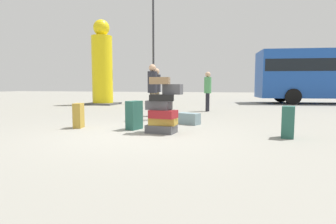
{
  "coord_description": "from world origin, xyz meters",
  "views": [
    {
      "loc": [
        2.17,
        -5.7,
        1.07
      ],
      "look_at": [
        0.44,
        0.93,
        0.42
      ],
      "focal_mm": 29.71,
      "sensor_mm": 36.0,
      "label": 1
    }
  ],
  "objects_px": {
    "suitcase_teal_right_side": "(288,122)",
    "lamp_post": "(153,30)",
    "suitcase_tower": "(163,110)",
    "suitcase_tan_left_side": "(79,116)",
    "person_tourist_with_camera": "(156,88)",
    "suitcase_slate_foreground_far": "(189,119)",
    "yellow_dummy_statue": "(102,67)",
    "suitcase_teal_white_trunk": "(134,115)",
    "person_bearded_onlooker": "(208,88)",
    "person_passerby_in_red": "(152,87)"
  },
  "relations": [
    {
      "from": "person_passerby_in_red",
      "to": "person_bearded_onlooker",
      "type": "bearing_deg",
      "value": 126.59
    },
    {
      "from": "suitcase_teal_white_trunk",
      "to": "person_passerby_in_red",
      "type": "xyz_separation_m",
      "value": [
        -0.13,
        1.89,
        0.68
      ]
    },
    {
      "from": "person_tourist_with_camera",
      "to": "lamp_post",
      "type": "bearing_deg",
      "value": 157.51
    },
    {
      "from": "suitcase_slate_foreground_far",
      "to": "lamp_post",
      "type": "height_order",
      "value": "lamp_post"
    },
    {
      "from": "suitcase_tan_left_side",
      "to": "suitcase_teal_white_trunk",
      "type": "xyz_separation_m",
      "value": [
        1.46,
        0.13,
        0.04
      ]
    },
    {
      "from": "suitcase_tower",
      "to": "suitcase_tan_left_side",
      "type": "relative_size",
      "value": 2.01
    },
    {
      "from": "suitcase_tower",
      "to": "suitcase_teal_white_trunk",
      "type": "distance_m",
      "value": 0.89
    },
    {
      "from": "suitcase_tower",
      "to": "suitcase_tan_left_side",
      "type": "xyz_separation_m",
      "value": [
        -2.28,
        0.18,
        -0.22
      ]
    },
    {
      "from": "suitcase_slate_foreground_far",
      "to": "person_bearded_onlooker",
      "type": "height_order",
      "value": "person_bearded_onlooker"
    },
    {
      "from": "suitcase_teal_right_side",
      "to": "suitcase_slate_foreground_far",
      "type": "relative_size",
      "value": 1.06
    },
    {
      "from": "suitcase_teal_right_side",
      "to": "lamp_post",
      "type": "relative_size",
      "value": 0.1
    },
    {
      "from": "suitcase_tan_left_side",
      "to": "lamp_post",
      "type": "height_order",
      "value": "lamp_post"
    },
    {
      "from": "suitcase_slate_foreground_far",
      "to": "person_bearded_onlooker",
      "type": "relative_size",
      "value": 0.38
    },
    {
      "from": "suitcase_tan_left_side",
      "to": "person_passerby_in_red",
      "type": "height_order",
      "value": "person_passerby_in_red"
    },
    {
      "from": "suitcase_teal_white_trunk",
      "to": "suitcase_teal_right_side",
      "type": "bearing_deg",
      "value": 11.25
    },
    {
      "from": "suitcase_tan_left_side",
      "to": "person_tourist_with_camera",
      "type": "distance_m",
      "value": 3.42
    },
    {
      "from": "person_tourist_with_camera",
      "to": "yellow_dummy_statue",
      "type": "bearing_deg",
      "value": -177.48
    },
    {
      "from": "suitcase_tan_left_side",
      "to": "suitcase_slate_foreground_far",
      "type": "xyz_separation_m",
      "value": [
        2.59,
        1.37,
        -0.16
      ]
    },
    {
      "from": "suitcase_teal_right_side",
      "to": "yellow_dummy_statue",
      "type": "height_order",
      "value": "yellow_dummy_statue"
    },
    {
      "from": "person_passerby_in_red",
      "to": "lamp_post",
      "type": "xyz_separation_m",
      "value": [
        -2.46,
        7.88,
        3.34
      ]
    },
    {
      "from": "suitcase_tower",
      "to": "suitcase_teal_right_side",
      "type": "height_order",
      "value": "suitcase_tower"
    },
    {
      "from": "suitcase_tan_left_side",
      "to": "person_bearded_onlooker",
      "type": "bearing_deg",
      "value": 51.31
    },
    {
      "from": "person_bearded_onlooker",
      "to": "person_tourist_with_camera",
      "type": "relative_size",
      "value": 0.98
    },
    {
      "from": "yellow_dummy_statue",
      "to": "lamp_post",
      "type": "bearing_deg",
      "value": 35.53
    },
    {
      "from": "suitcase_teal_white_trunk",
      "to": "yellow_dummy_statue",
      "type": "bearing_deg",
      "value": 137.75
    },
    {
      "from": "suitcase_teal_white_trunk",
      "to": "yellow_dummy_statue",
      "type": "xyz_separation_m",
      "value": [
        -5.06,
        8.01,
        1.76
      ]
    },
    {
      "from": "suitcase_tan_left_side",
      "to": "lamp_post",
      "type": "bearing_deg",
      "value": 83.85
    },
    {
      "from": "suitcase_slate_foreground_far",
      "to": "lamp_post",
      "type": "distance_m",
      "value": 10.22
    },
    {
      "from": "yellow_dummy_statue",
      "to": "lamp_post",
      "type": "xyz_separation_m",
      "value": [
        2.47,
        1.76,
        2.26
      ]
    },
    {
      "from": "suitcase_teal_white_trunk",
      "to": "suitcase_slate_foreground_far",
      "type": "distance_m",
      "value": 1.69
    },
    {
      "from": "suitcase_tan_left_side",
      "to": "suitcase_tower",
      "type": "bearing_deg",
      "value": -17.1
    },
    {
      "from": "suitcase_teal_right_side",
      "to": "lamp_post",
      "type": "height_order",
      "value": "lamp_post"
    },
    {
      "from": "suitcase_tower",
      "to": "person_bearded_onlooker",
      "type": "xyz_separation_m",
      "value": [
        0.37,
        5.6,
        0.44
      ]
    },
    {
      "from": "suitcase_tan_left_side",
      "to": "suitcase_slate_foreground_far",
      "type": "height_order",
      "value": "suitcase_tan_left_side"
    },
    {
      "from": "yellow_dummy_statue",
      "to": "suitcase_slate_foreground_far",
      "type": "bearing_deg",
      "value": -47.56
    },
    {
      "from": "person_tourist_with_camera",
      "to": "lamp_post",
      "type": "relative_size",
      "value": 0.25
    },
    {
      "from": "person_bearded_onlooker",
      "to": "person_tourist_with_camera",
      "type": "xyz_separation_m",
      "value": [
        -1.54,
        -2.27,
        0.03
      ]
    },
    {
      "from": "suitcase_teal_white_trunk",
      "to": "suitcase_teal_right_side",
      "type": "distance_m",
      "value": 3.49
    },
    {
      "from": "suitcase_teal_right_side",
      "to": "suitcase_slate_foreground_far",
      "type": "xyz_separation_m",
      "value": [
        -2.35,
        1.5,
        -0.17
      ]
    },
    {
      "from": "suitcase_tan_left_side",
      "to": "lamp_post",
      "type": "relative_size",
      "value": 0.09
    },
    {
      "from": "suitcase_tan_left_side",
      "to": "person_passerby_in_red",
      "type": "relative_size",
      "value": 0.36
    },
    {
      "from": "suitcase_teal_right_side",
      "to": "suitcase_slate_foreground_far",
      "type": "bearing_deg",
      "value": 158.39
    },
    {
      "from": "suitcase_tan_left_side",
      "to": "yellow_dummy_statue",
      "type": "xyz_separation_m",
      "value": [
        -3.6,
        8.14,
        1.8
      ]
    },
    {
      "from": "suitcase_teal_right_side",
      "to": "lamp_post",
      "type": "bearing_deg",
      "value": 132.07
    },
    {
      "from": "person_tourist_with_camera",
      "to": "suitcase_slate_foreground_far",
      "type": "bearing_deg",
      "value": -1.3
    },
    {
      "from": "suitcase_teal_white_trunk",
      "to": "person_bearded_onlooker",
      "type": "xyz_separation_m",
      "value": [
        1.19,
        5.3,
        0.62
      ]
    },
    {
      "from": "person_passerby_in_red",
      "to": "yellow_dummy_statue",
      "type": "height_order",
      "value": "yellow_dummy_statue"
    },
    {
      "from": "person_passerby_in_red",
      "to": "yellow_dummy_statue",
      "type": "bearing_deg",
      "value": -173.33
    },
    {
      "from": "suitcase_tower",
      "to": "person_passerby_in_red",
      "type": "height_order",
      "value": "person_passerby_in_red"
    },
    {
      "from": "suitcase_teal_white_trunk",
      "to": "suitcase_slate_foreground_far",
      "type": "xyz_separation_m",
      "value": [
        1.13,
        1.24,
        -0.19
      ]
    }
  ]
}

